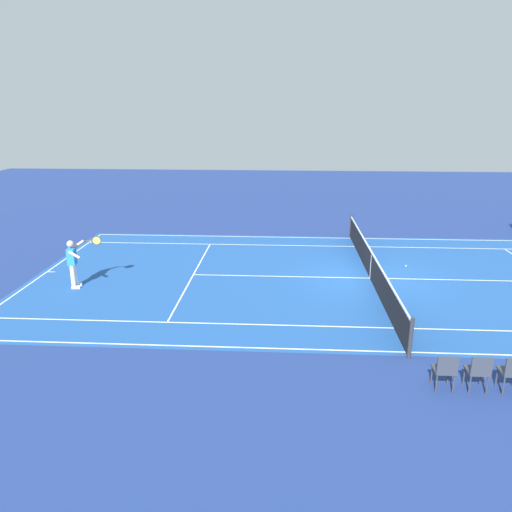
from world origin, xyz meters
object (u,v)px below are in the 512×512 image
object	(u,v)px
spectator_chair_6	(479,370)
tennis_player_near	(73,261)
tennis_net	(371,265)
spectator_chair_7	(445,369)
spectator_chair_5	(512,371)
tennis_ball	(406,266)

from	to	relation	value
spectator_chair_6	tennis_player_near	bearing A→B (deg)	-26.86
tennis_net	spectator_chair_7	size ratio (longest dim) A/B	13.30
spectator_chair_6	tennis_net	bearing A→B (deg)	-81.32
spectator_chair_5	spectator_chair_6	world-z (taller)	same
tennis_player_near	spectator_chair_5	bearing A→B (deg)	154.51
spectator_chair_5	spectator_chair_6	bearing A→B (deg)	0.00
spectator_chair_5	tennis_net	bearing A→B (deg)	-75.94
spectator_chair_7	tennis_ball	bearing A→B (deg)	-97.83
spectator_chair_6	spectator_chair_5	bearing A→B (deg)	180.00
tennis_player_near	spectator_chair_7	bearing A→B (deg)	151.62
tennis_player_near	spectator_chair_5	size ratio (longest dim) A/B	1.93
tennis_player_near	tennis_ball	size ratio (longest dim) A/B	25.71
tennis_ball	spectator_chair_6	distance (m)	8.62
tennis_player_near	spectator_chair_6	bearing A→B (deg)	153.14
tennis_player_near	tennis_ball	xyz separation A→B (m)	(-11.74, -2.89, -0.90)
tennis_ball	spectator_chair_7	world-z (taller)	spectator_chair_7
tennis_ball	spectator_chair_5	world-z (taller)	spectator_chair_5
spectator_chair_5	spectator_chair_7	world-z (taller)	same
spectator_chair_6	spectator_chair_7	size ratio (longest dim) A/B	1.00
tennis_net	tennis_player_near	size ratio (longest dim) A/B	6.89
tennis_ball	spectator_chair_5	xyz separation A→B (m)	(-0.22, 8.59, 0.49)
tennis_ball	spectator_chair_6	world-z (taller)	spectator_chair_6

